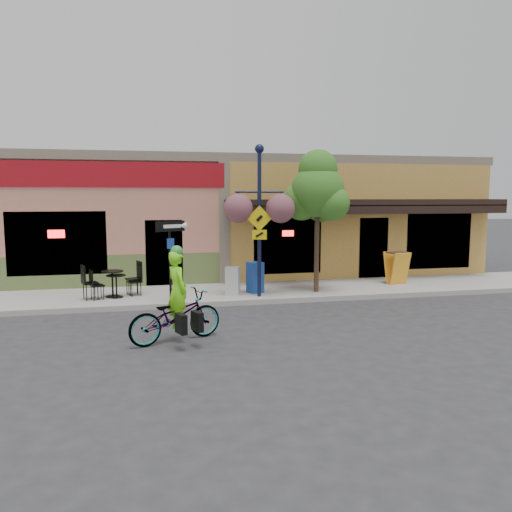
% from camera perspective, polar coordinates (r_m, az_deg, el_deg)
% --- Properties ---
extents(ground, '(90.00, 90.00, 0.00)m').
position_cam_1_polar(ground, '(13.90, 2.68, -5.93)').
color(ground, '#2D2D30').
rests_on(ground, ground).
extents(sidewalk, '(24.00, 3.00, 0.15)m').
position_cam_1_polar(sidewalk, '(15.78, 0.81, -4.09)').
color(sidewalk, '#9E9B93').
rests_on(sidewalk, ground).
extents(curb, '(24.00, 0.12, 0.15)m').
position_cam_1_polar(curb, '(14.40, 2.12, -5.16)').
color(curb, '#A8A59E').
rests_on(curb, ground).
extents(building, '(18.20, 8.20, 4.50)m').
position_cam_1_polar(building, '(20.90, -2.61, 4.62)').
color(building, tan).
rests_on(building, ground).
extents(bicycle, '(2.20, 1.44, 1.09)m').
position_cam_1_polar(bicycle, '(10.77, -9.19, -6.81)').
color(bicycle, maroon).
rests_on(bicycle, ground).
extents(cyclist_rider, '(0.61, 0.73, 1.70)m').
position_cam_1_polar(cyclist_rider, '(10.71, -8.95, -5.23)').
color(cyclist_rider, '#80FF1A').
rests_on(cyclist_rider, ground).
extents(lamp_post, '(1.49, 0.83, 4.40)m').
position_cam_1_polar(lamp_post, '(14.40, 0.39, 3.98)').
color(lamp_post, '#121939').
rests_on(lamp_post, sidewalk).
extents(one_way_sign, '(0.86, 0.53, 2.25)m').
position_cam_1_polar(one_way_sign, '(13.87, -9.79, -0.69)').
color(one_way_sign, black).
rests_on(one_way_sign, sidewalk).
extents(cafe_set_left, '(1.87, 1.38, 1.01)m').
position_cam_1_polar(cafe_set_left, '(15.08, -16.09, -2.64)').
color(cafe_set_left, black).
rests_on(cafe_set_left, sidewalk).
extents(cafe_set_right, '(1.61, 1.17, 0.87)m').
position_cam_1_polar(cafe_set_right, '(14.96, -15.68, -2.97)').
color(cafe_set_right, black).
rests_on(cafe_set_right, sidewalk).
extents(newspaper_box_blue, '(0.53, 0.51, 0.94)m').
position_cam_1_polar(newspaper_box_blue, '(15.16, -0.10, -2.46)').
color(newspaper_box_blue, '#1A419F').
rests_on(newspaper_box_blue, sidewalk).
extents(newspaper_box_grey, '(0.50, 0.48, 0.84)m').
position_cam_1_polar(newspaper_box_grey, '(14.84, -2.67, -2.85)').
color(newspaper_box_grey, beige).
rests_on(newspaper_box_grey, sidewalk).
extents(street_tree, '(2.19, 2.19, 4.36)m').
position_cam_1_polar(street_tree, '(15.23, 7.00, 4.03)').
color(street_tree, '#3D7A26').
rests_on(street_tree, sidewalk).
extents(sandwich_board, '(0.74, 0.60, 1.09)m').
position_cam_1_polar(sandwich_board, '(17.15, 16.20, -1.38)').
color(sandwich_board, '#FFA928').
rests_on(sandwich_board, sidewalk).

